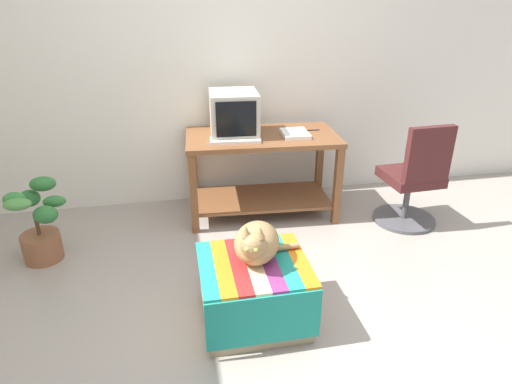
{
  "coord_description": "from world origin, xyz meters",
  "views": [
    {
      "loc": [
        -0.45,
        -1.82,
        1.81
      ],
      "look_at": [
        0.08,
        0.85,
        0.55
      ],
      "focal_mm": 30.69,
      "sensor_mm": 36.0,
      "label": 1
    }
  ],
  "objects": [
    {
      "name": "desk",
      "position": [
        0.28,
        1.6,
        0.49
      ],
      "size": [
        1.3,
        0.73,
        0.72
      ],
      "rotation": [
        0.0,
        0.0,
        -0.06
      ],
      "color": "brown",
      "rests_on": "ground_plane"
    },
    {
      "name": "ottoman_with_blanket",
      "position": [
        -0.06,
        0.22,
        0.2
      ],
      "size": [
        0.62,
        0.58,
        0.4
      ],
      "color": "tan",
      "rests_on": "ground_plane"
    },
    {
      "name": "book",
      "position": [
        0.54,
        1.53,
        0.73
      ],
      "size": [
        0.22,
        0.28,
        0.03
      ],
      "primitive_type": "cube",
      "rotation": [
        0.0,
        0.0,
        -0.04
      ],
      "color": "white",
      "rests_on": "desk"
    },
    {
      "name": "potted_plant",
      "position": [
        -1.45,
        1.17,
        0.26
      ],
      "size": [
        0.4,
        0.37,
        0.61
      ],
      "color": "brown",
      "rests_on": "ground_plane"
    },
    {
      "name": "ground_plane",
      "position": [
        0.0,
        0.0,
        0.0
      ],
      "size": [
        14.0,
        14.0,
        0.0
      ],
      "primitive_type": "plane",
      "color": "#9E9389"
    },
    {
      "name": "office_chair",
      "position": [
        1.45,
        1.14,
        0.39
      ],
      "size": [
        0.52,
        0.52,
        0.89
      ],
      "rotation": [
        0.0,
        0.0,
        3.19
      ],
      "color": "#4C4C51",
      "rests_on": "ground_plane"
    },
    {
      "name": "pen",
      "position": [
        0.72,
        1.64,
        0.72
      ],
      "size": [
        0.14,
        0.02,
        0.01
      ],
      "primitive_type": "cylinder",
      "rotation": [
        0.0,
        1.57,
        3.07
      ],
      "color": "black",
      "rests_on": "desk"
    },
    {
      "name": "back_wall",
      "position": [
        0.0,
        2.05,
        1.3
      ],
      "size": [
        8.0,
        0.1,
        2.6
      ],
      "primitive_type": "cube",
      "color": "silver",
      "rests_on": "ground_plane"
    },
    {
      "name": "cat",
      "position": [
        -0.04,
        0.25,
        0.52
      ],
      "size": [
        0.45,
        0.4,
        0.28
      ],
      "rotation": [
        0.0,
        0.0,
        -0.35
      ],
      "color": "#9E7A4C",
      "rests_on": "ottoman_with_blanket"
    },
    {
      "name": "tv_monitor",
      "position": [
        0.05,
        1.66,
        0.89
      ],
      "size": [
        0.41,
        0.45,
        0.35
      ],
      "rotation": [
        0.0,
        0.0,
        -0.06
      ],
      "color": "#BCB7A8",
      "rests_on": "desk"
    },
    {
      "name": "keyboard",
      "position": [
        0.03,
        1.47,
        0.73
      ],
      "size": [
        0.41,
        0.19,
        0.02
      ],
      "primitive_type": "cube",
      "rotation": [
        0.0,
        0.0,
        -0.09
      ],
      "color": "beige",
      "rests_on": "desk"
    }
  ]
}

